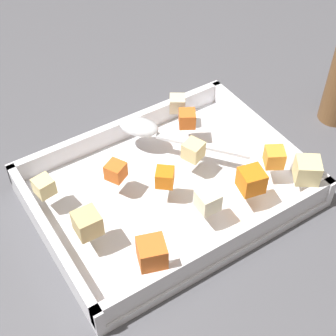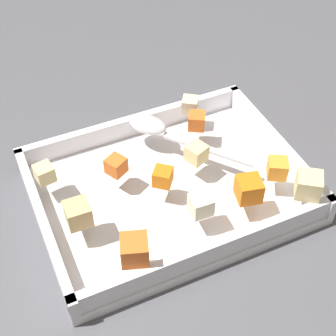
% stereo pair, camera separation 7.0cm
% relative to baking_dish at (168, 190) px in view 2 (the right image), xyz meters
% --- Properties ---
extents(ground_plane, '(4.00, 4.00, 0.00)m').
position_rel_baking_dish_xyz_m(ground_plane, '(-0.01, 0.00, -0.01)').
color(ground_plane, '#4C4C51').
extents(baking_dish, '(0.37, 0.28, 0.05)m').
position_rel_baking_dish_xyz_m(baking_dish, '(0.00, 0.00, 0.00)').
color(baking_dish, silver).
rests_on(baking_dish, ground_plane).
extents(carrot_chunk_corner_se, '(0.03, 0.03, 0.02)m').
position_rel_baking_dish_xyz_m(carrot_chunk_corner_se, '(-0.08, -0.07, 0.05)').
color(carrot_chunk_corner_se, orange).
rests_on(carrot_chunk_corner_se, baking_dish).
extents(carrot_chunk_corner_sw, '(0.03, 0.03, 0.02)m').
position_rel_baking_dish_xyz_m(carrot_chunk_corner_sw, '(0.01, 0.01, 0.05)').
color(carrot_chunk_corner_sw, orange).
rests_on(carrot_chunk_corner_sw, baking_dish).
extents(carrot_chunk_rim_edge, '(0.03, 0.03, 0.02)m').
position_rel_baking_dish_xyz_m(carrot_chunk_rim_edge, '(0.06, -0.03, 0.05)').
color(carrot_chunk_rim_edge, orange).
rests_on(carrot_chunk_rim_edge, baking_dish).
extents(carrot_chunk_mid_right, '(0.04, 0.04, 0.03)m').
position_rel_baking_dish_xyz_m(carrot_chunk_mid_right, '(-0.08, 0.08, 0.05)').
color(carrot_chunk_mid_right, orange).
rests_on(carrot_chunk_mid_right, baking_dish).
extents(carrot_chunk_corner_nw, '(0.04, 0.04, 0.03)m').
position_rel_baking_dish_xyz_m(carrot_chunk_corner_nw, '(-0.14, 0.07, 0.05)').
color(carrot_chunk_corner_nw, orange).
rests_on(carrot_chunk_corner_nw, baking_dish).
extents(carrot_chunk_near_right, '(0.04, 0.04, 0.03)m').
position_rel_baking_dish_xyz_m(carrot_chunk_near_right, '(0.09, 0.11, 0.05)').
color(carrot_chunk_near_right, orange).
rests_on(carrot_chunk_near_right, baking_dish).
extents(potato_chunk_corner_ne, '(0.05, 0.05, 0.03)m').
position_rel_baking_dish_xyz_m(potato_chunk_corner_ne, '(-0.15, 0.11, 0.05)').
color(potato_chunk_corner_ne, '#E0CC89').
rests_on(potato_chunk_corner_ne, baking_dish).
extents(potato_chunk_under_handle, '(0.03, 0.03, 0.03)m').
position_rel_baking_dish_xyz_m(potato_chunk_under_handle, '(0.14, 0.03, 0.05)').
color(potato_chunk_under_handle, tan).
rests_on(potato_chunk_under_handle, baking_dish).
extents(potato_chunk_near_spoon, '(0.03, 0.03, 0.03)m').
position_rel_baking_dish_xyz_m(potato_chunk_near_spoon, '(-0.05, -0.01, 0.05)').
color(potato_chunk_near_spoon, '#E0CC89').
rests_on(potato_chunk_near_spoon, baking_dish).
extents(potato_chunk_front_center, '(0.03, 0.03, 0.03)m').
position_rel_baking_dish_xyz_m(potato_chunk_front_center, '(-0.01, 0.08, 0.05)').
color(potato_chunk_front_center, beige).
rests_on(potato_chunk_front_center, baking_dish).
extents(potato_chunk_near_left, '(0.03, 0.03, 0.02)m').
position_rel_baking_dish_xyz_m(potato_chunk_near_left, '(-0.09, -0.11, 0.05)').
color(potato_chunk_near_left, beige).
rests_on(potato_chunk_near_left, baking_dish).
extents(potato_chunk_far_left, '(0.03, 0.03, 0.02)m').
position_rel_baking_dish_xyz_m(potato_chunk_far_left, '(0.16, -0.06, 0.05)').
color(potato_chunk_far_left, '#E0CC89').
rests_on(potato_chunk_far_left, baking_dish).
extents(serving_spoon, '(0.15, 0.17, 0.02)m').
position_rel_baking_dish_xyz_m(serving_spoon, '(-0.02, -0.09, 0.04)').
color(serving_spoon, silver).
rests_on(serving_spoon, baking_dish).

